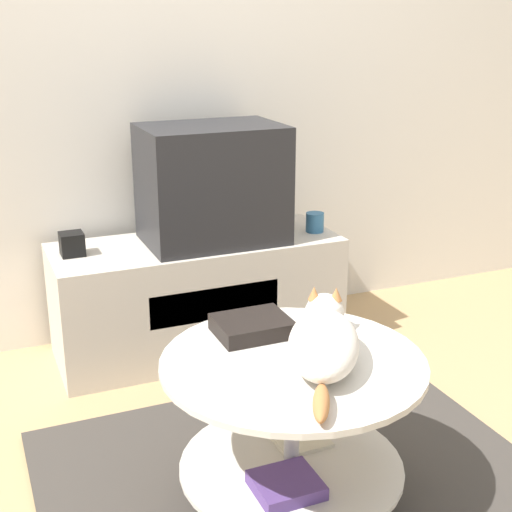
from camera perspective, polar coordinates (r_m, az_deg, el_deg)
ground_plane at (r=2.24m, az=4.11°, el=-18.97°), size 12.00×12.00×0.00m
wall_back at (r=3.10m, az=-7.76°, el=17.31°), size 8.00×0.05×2.60m
rug at (r=2.23m, az=4.11°, el=-18.76°), size 1.49×1.35×0.02m
tv_stand at (r=3.03m, az=-4.67°, el=-3.19°), size 1.19×0.45×0.48m
tv at (r=2.90m, az=-3.51°, el=5.75°), size 0.56×0.39×0.48m
speaker at (r=2.85m, az=-14.51°, el=0.93°), size 0.09×0.09×0.09m
mug at (r=3.08m, az=4.73°, el=2.71°), size 0.08×0.08×0.08m
coffee_table at (r=2.03m, az=2.89°, el=-12.59°), size 0.73×0.73×0.46m
dvd_box at (r=2.08m, az=-0.30°, el=-5.64°), size 0.21×0.17×0.05m
cat at (r=1.92m, az=5.42°, el=-6.70°), size 0.35×0.55×0.14m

